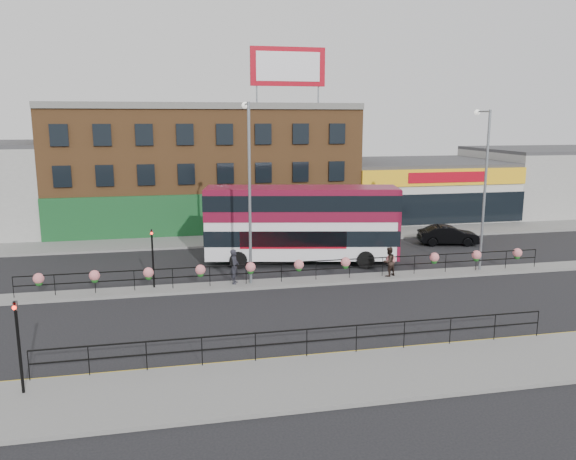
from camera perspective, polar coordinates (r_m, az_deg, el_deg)
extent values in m
plane|color=black|center=(31.96, 1.11, -5.43)|extent=(120.00, 120.00, 0.00)
cube|color=slate|center=(21.16, 8.62, -14.33)|extent=(60.00, 4.00, 0.15)
cube|color=slate|center=(43.36, -2.44, -0.88)|extent=(60.00, 4.00, 0.15)
cube|color=slate|center=(31.93, 1.11, -5.30)|extent=(60.00, 1.60, 0.15)
cube|color=gold|center=(23.16, 6.60, -12.13)|extent=(60.00, 0.10, 0.01)
cube|color=gold|center=(23.00, 6.74, -12.30)|extent=(60.00, 0.10, 0.01)
cube|color=brown|center=(50.09, -8.55, 6.34)|extent=(25.00, 12.00, 10.00)
cube|color=#3F3F42|center=(49.93, -8.72, 12.24)|extent=(25.00, 12.00, 0.30)
cube|color=#144B21|center=(44.48, -7.95, 1.47)|extent=(25.00, 0.25, 3.40)
cube|color=silver|center=(55.23, 12.77, 4.03)|extent=(15.00, 12.00, 5.00)
cube|color=#3F3F42|center=(54.98, 12.89, 6.77)|extent=(15.00, 12.00, 0.30)
cube|color=yellow|center=(49.61, 15.77, 5.19)|extent=(15.00, 0.25, 1.40)
cube|color=#A70515|center=(49.50, 15.83, 5.17)|extent=(7.00, 0.10, 0.90)
cube|color=black|center=(49.95, 15.60, 2.11)|extent=(15.00, 0.25, 2.60)
cube|color=#A0A09C|center=(62.74, 25.18, 4.53)|extent=(14.50, 12.00, 6.00)
cube|color=#3F3F42|center=(62.51, 25.43, 7.40)|extent=(14.50, 12.00, 0.30)
cube|color=#A70515|center=(45.98, -0.01, 16.27)|extent=(6.00, 0.25, 3.00)
cube|color=white|center=(45.84, 0.02, 16.29)|extent=(5.10, 0.04, 2.25)
cylinder|color=gray|center=(45.39, -3.19, 13.54)|extent=(0.12, 0.12, 1.40)
cylinder|color=gray|center=(46.41, 3.09, 13.49)|extent=(0.12, 0.12, 1.40)
cube|color=black|center=(31.62, 1.12, -3.26)|extent=(30.00, 0.05, 0.05)
cube|color=black|center=(31.75, 1.11, -4.12)|extent=(30.00, 0.05, 0.05)
cylinder|color=black|center=(32.06, -26.15, -5.25)|extent=(0.04, 0.04, 1.10)
cylinder|color=black|center=(31.61, -22.62, -5.18)|extent=(0.04, 0.04, 1.10)
cylinder|color=black|center=(31.28, -19.01, -5.09)|extent=(0.04, 0.04, 1.10)
cylinder|color=black|center=(31.08, -15.35, -4.98)|extent=(0.04, 0.04, 1.10)
cylinder|color=black|center=(31.01, -11.65, -4.84)|extent=(0.04, 0.04, 1.10)
cylinder|color=black|center=(31.07, -7.94, -4.68)|extent=(0.04, 0.04, 1.10)
cylinder|color=black|center=(31.25, -4.27, -4.51)|extent=(0.04, 0.04, 1.10)
cylinder|color=black|center=(31.56, -0.66, -4.32)|extent=(0.04, 0.04, 1.10)
cylinder|color=black|center=(31.99, 2.86, -4.12)|extent=(0.04, 0.04, 1.10)
cylinder|color=black|center=(32.54, 6.28, -3.91)|extent=(0.04, 0.04, 1.10)
cylinder|color=black|center=(33.20, 9.57, -3.69)|extent=(0.04, 0.04, 1.10)
cylinder|color=black|center=(33.97, 12.72, -3.47)|extent=(0.04, 0.04, 1.10)
cylinder|color=black|center=(34.84, 15.72, -3.26)|extent=(0.04, 0.04, 1.10)
cylinder|color=black|center=(35.79, 18.57, -3.04)|extent=(0.04, 0.04, 1.10)
cylinder|color=black|center=(36.83, 21.26, -2.83)|extent=(0.04, 0.04, 1.10)
cylinder|color=black|center=(37.95, 23.80, -2.63)|extent=(0.04, 0.04, 1.10)
sphere|color=#DA7377|center=(31.66, -24.01, -4.52)|extent=(0.56, 0.56, 0.56)
sphere|color=#1A5B1B|center=(31.72, -23.98, -4.92)|extent=(0.36, 0.36, 0.36)
sphere|color=#DA7377|center=(31.18, -19.06, -4.39)|extent=(0.56, 0.56, 0.56)
sphere|color=#1A5B1B|center=(31.24, -19.03, -4.79)|extent=(0.36, 0.36, 0.36)
sphere|color=#DA7377|center=(30.93, -13.99, -4.22)|extent=(0.56, 0.56, 0.56)
sphere|color=#1A5B1B|center=(30.99, -13.97, -4.63)|extent=(0.36, 0.36, 0.36)
sphere|color=#DA7377|center=(30.93, -8.89, -4.01)|extent=(0.56, 0.56, 0.56)
sphere|color=#1A5B1B|center=(30.99, -8.88, -4.42)|extent=(0.36, 0.36, 0.36)
sphere|color=#DA7377|center=(31.18, -3.83, -3.78)|extent=(0.56, 0.56, 0.56)
sphere|color=#1A5B1B|center=(31.24, -3.82, -4.19)|extent=(0.36, 0.36, 0.36)
sphere|color=#DA7377|center=(31.66, 1.11, -3.52)|extent=(0.56, 0.56, 0.56)
sphere|color=#1A5B1B|center=(31.72, 1.11, -3.92)|extent=(0.36, 0.36, 0.36)
sphere|color=#DA7377|center=(32.37, 5.87, -3.25)|extent=(0.56, 0.56, 0.56)
sphere|color=#1A5B1B|center=(32.42, 5.86, -3.64)|extent=(0.36, 0.36, 0.36)
sphere|color=#DA7377|center=(33.29, 10.39, -2.97)|extent=(0.56, 0.56, 0.56)
sphere|color=#1A5B1B|center=(33.34, 10.38, -3.35)|extent=(0.36, 0.36, 0.36)
sphere|color=#DA7377|center=(34.40, 14.65, -2.69)|extent=(0.56, 0.56, 0.56)
sphere|color=#1A5B1B|center=(34.46, 14.63, -3.06)|extent=(0.36, 0.36, 0.36)
sphere|color=#DA7377|center=(35.70, 18.61, -2.42)|extent=(0.56, 0.56, 0.56)
sphere|color=#1A5B1B|center=(35.75, 18.59, -2.78)|extent=(0.36, 0.36, 0.36)
sphere|color=#DA7377|center=(37.15, 22.28, -2.15)|extent=(0.56, 0.56, 0.56)
sphere|color=#1A5B1B|center=(37.20, 22.25, -2.50)|extent=(0.36, 0.36, 0.36)
cube|color=black|center=(21.81, 1.94, -10.04)|extent=(20.00, 0.05, 0.05)
cube|color=black|center=(21.99, 1.93, -11.24)|extent=(20.00, 0.05, 0.05)
cylinder|color=black|center=(22.07, -24.86, -12.40)|extent=(0.04, 0.04, 1.10)
cylinder|color=black|center=(21.70, -19.59, -12.41)|extent=(0.04, 0.04, 1.10)
cylinder|color=black|center=(21.50, -14.18, -12.30)|extent=(0.04, 0.04, 1.10)
cylinder|color=black|center=(21.49, -8.73, -12.09)|extent=(0.04, 0.04, 1.10)
cylinder|color=black|center=(21.66, -3.33, -11.78)|extent=(0.04, 0.04, 1.10)
cylinder|color=black|center=(22.02, 1.93, -11.38)|extent=(0.04, 0.04, 1.10)
cylinder|color=black|center=(22.54, 6.96, -10.90)|extent=(0.04, 0.04, 1.10)
cylinder|color=black|center=(23.23, 11.72, -10.37)|extent=(0.04, 0.04, 1.10)
cylinder|color=black|center=(24.07, 16.16, -9.82)|extent=(0.04, 0.04, 1.10)
cylinder|color=black|center=(25.03, 20.26, -9.25)|extent=(0.04, 0.04, 1.10)
cylinder|color=black|center=(26.12, 24.03, -8.68)|extent=(0.04, 0.04, 1.10)
cube|color=white|center=(35.79, 1.38, 0.73)|extent=(12.40, 5.07, 4.40)
cube|color=maroon|center=(35.58, 1.39, 2.73)|extent=(12.47, 5.14, 1.98)
cube|color=black|center=(35.94, 1.37, -0.48)|extent=(12.49, 5.16, 0.99)
cube|color=black|center=(35.56, 1.39, 2.99)|extent=(12.52, 5.18, 0.99)
cube|color=maroon|center=(35.45, 1.39, 4.28)|extent=(12.40, 5.07, 0.13)
cube|color=maroon|center=(36.48, 10.83, 0.73)|extent=(0.75, 2.79, 4.40)
cube|color=#A70515|center=(34.57, 0.54, -1.04)|extent=(6.48, 1.33, 1.10)
cylinder|color=black|center=(34.99, -5.07, -3.06)|extent=(1.14, 0.54, 1.10)
cylinder|color=black|center=(37.65, -4.74, -2.03)|extent=(1.14, 0.54, 1.10)
cylinder|color=black|center=(35.25, 7.89, -3.02)|extent=(1.14, 0.54, 1.10)
cylinder|color=black|center=(37.89, 7.29, -2.00)|extent=(1.14, 0.54, 1.10)
imported|color=black|center=(43.09, 15.96, -0.51)|extent=(3.27, 4.97, 1.44)
imported|color=#212129|center=(31.31, -5.45, -3.71)|extent=(0.97, 0.87, 1.94)
imported|color=black|center=(33.16, 10.20, -3.18)|extent=(1.36, 1.32, 1.72)
cylinder|color=gray|center=(30.52, -3.91, 3.55)|extent=(0.16, 0.16, 9.89)
cylinder|color=gray|center=(30.99, -4.23, 12.65)|extent=(0.10, 1.48, 0.10)
sphere|color=silver|center=(31.72, -4.41, 12.52)|extent=(0.36, 0.36, 0.36)
cylinder|color=gray|center=(35.34, 19.35, 3.70)|extent=(0.15, 0.15, 9.54)
cylinder|color=gray|center=(35.70, 19.25, 11.31)|extent=(0.10, 1.43, 0.10)
sphere|color=silver|center=(36.31, 18.66, 11.26)|extent=(0.34, 0.34, 0.34)
cylinder|color=black|center=(20.88, -25.64, -10.72)|extent=(0.10, 0.10, 3.20)
imported|color=black|center=(20.37, -26.03, -6.52)|extent=(0.15, 0.18, 0.90)
sphere|color=#FF190C|center=(20.31, -26.06, -7.11)|extent=(0.14, 0.14, 0.14)
cylinder|color=black|center=(31.15, -13.57, -2.85)|extent=(0.10, 0.10, 3.20)
imported|color=black|center=(30.81, -13.70, 0.04)|extent=(0.15, 0.18, 0.90)
sphere|color=#FF190C|center=(30.72, -13.69, -0.34)|extent=(0.14, 0.14, 0.14)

